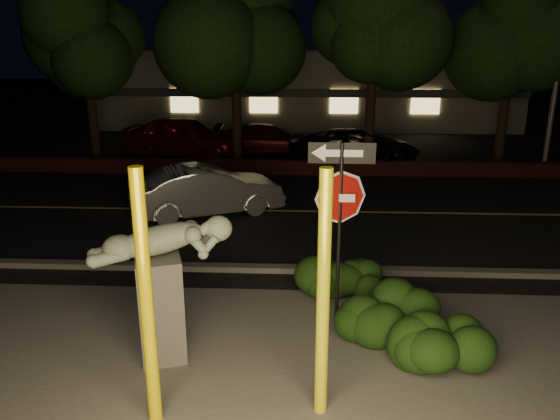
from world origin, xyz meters
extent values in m
plane|color=black|center=(0.00, 10.00, 0.00)|extent=(90.00, 90.00, 0.00)
cube|color=#4C4944|center=(0.00, -1.00, 0.01)|extent=(14.00, 6.00, 0.02)
cube|color=black|center=(0.00, 7.00, 0.01)|extent=(80.00, 8.00, 0.01)
cube|color=#B3A147|center=(0.00, 7.00, 0.02)|extent=(80.00, 0.12, 0.00)
cube|color=#4C4944|center=(0.00, 2.90, 0.06)|extent=(80.00, 0.25, 0.12)
cube|color=#471817|center=(0.00, 11.30, 0.25)|extent=(40.00, 0.35, 0.50)
cube|color=black|center=(0.00, 17.00, 0.01)|extent=(40.00, 12.00, 0.01)
cube|color=#6B6756|center=(0.00, 25.00, 2.00)|extent=(22.00, 10.00, 4.00)
cube|color=#333338|center=(0.00, 19.90, 2.00)|extent=(22.00, 0.20, 0.40)
cube|color=#FFD87F|center=(-6.00, 19.95, 1.60)|extent=(1.40, 0.08, 1.20)
cube|color=#FFD87F|center=(-2.00, 19.95, 1.60)|extent=(1.40, 0.08, 1.20)
cube|color=#FFD87F|center=(2.00, 19.95, 1.60)|extent=(1.40, 0.08, 1.20)
cube|color=#FFD87F|center=(6.00, 19.95, 1.60)|extent=(1.40, 0.08, 1.20)
cylinder|color=black|center=(-8.00, 13.00, 1.88)|extent=(0.36, 0.36, 3.75)
ellipsoid|color=black|center=(-8.00, 13.00, 5.36)|extent=(4.60, 4.60, 4.14)
cylinder|color=black|center=(-2.50, 13.20, 2.12)|extent=(0.36, 0.36, 4.25)
cylinder|color=black|center=(2.50, 12.80, 2.00)|extent=(0.36, 0.36, 4.00)
ellipsoid|color=black|center=(2.50, 12.80, 5.68)|extent=(4.80, 4.80, 4.32)
cylinder|color=black|center=(7.50, 13.30, 1.95)|extent=(0.36, 0.36, 3.90)
ellipsoid|color=black|center=(7.50, 13.30, 5.44)|extent=(4.40, 4.40, 3.96)
cylinder|color=yellow|center=(-1.70, -1.82, 1.67)|extent=(0.17, 0.17, 3.33)
cylinder|color=yellow|center=(0.40, -1.51, 1.64)|extent=(0.16, 0.16, 3.27)
cylinder|color=black|center=(0.72, 0.88, 1.56)|extent=(0.07, 0.07, 3.11)
cube|color=white|center=(0.72, 0.88, 2.22)|extent=(0.47, 0.04, 0.13)
cube|color=black|center=(0.72, 0.88, 2.94)|extent=(1.06, 0.04, 0.33)
cube|color=white|center=(0.72, 0.88, 2.94)|extent=(0.67, 0.03, 0.13)
cube|color=#4C4944|center=(-1.95, -0.38, 0.82)|extent=(0.81, 0.81, 1.65)
sphere|color=slate|center=(-1.10, -0.11, 2.02)|extent=(0.38, 0.38, 0.38)
ellipsoid|color=black|center=(0.77, 1.71, 0.48)|extent=(1.92, 1.03, 0.96)
ellipsoid|color=black|center=(1.55, 0.31, 0.53)|extent=(1.74, 1.13, 1.06)
ellipsoid|color=black|center=(2.25, -0.42, 0.51)|extent=(1.64, 1.24, 1.02)
imported|color=#A4A4A9|center=(-2.52, 6.65, 0.67)|extent=(4.32, 3.01, 1.35)
imported|color=maroon|center=(-4.78, 14.10, 0.81)|extent=(5.04, 2.73, 1.63)
imported|color=#390710|center=(-1.42, 14.64, 0.63)|extent=(4.38, 1.94, 1.25)
imported|color=black|center=(2.06, 12.99, 0.68)|extent=(5.40, 3.87, 1.37)
camera|label=1|loc=(0.17, -7.54, 4.69)|focal=35.00mm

